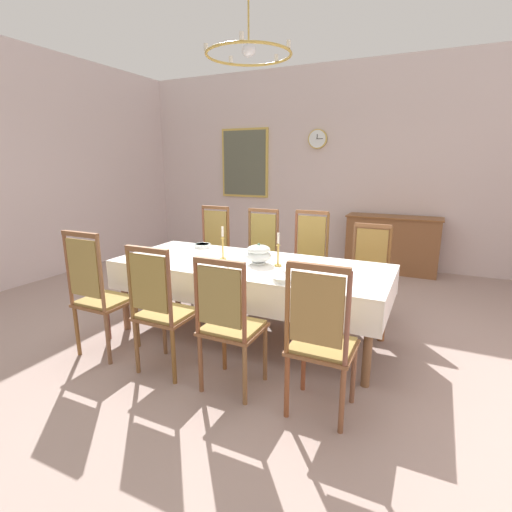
{
  "coord_description": "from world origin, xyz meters",
  "views": [
    {
      "loc": [
        1.61,
        -3.22,
        1.73
      ],
      "look_at": [
        0.07,
        0.01,
        0.84
      ],
      "focal_mm": 26.58,
      "sensor_mm": 36.0,
      "label": 1
    }
  ],
  "objects_px": {
    "mounted_clock": "(318,139)",
    "framed_painting": "(245,163)",
    "chair_south_b": "(161,308)",
    "bowl_near_left": "(283,279)",
    "chandelier": "(249,54)",
    "chair_north_d": "(368,271)",
    "chair_south_a": "(98,293)",
    "chair_north_c": "(308,261)",
    "chair_south_c": "(229,322)",
    "sideboard": "(392,244)",
    "spoon_primary": "(297,282)",
    "bowl_far_left": "(202,245)",
    "chair_north_a": "(211,250)",
    "candlestick_west": "(223,247)",
    "bowl_near_right": "(153,259)",
    "chair_south_d": "(320,339)",
    "candlestick_east": "(278,253)",
    "chair_north_b": "(259,255)",
    "spoon_secondary": "(145,259)",
    "soup_tureen": "(259,254)",
    "dining_table": "(250,270)"
  },
  "relations": [
    {
      "from": "chair_south_a",
      "to": "bowl_far_left",
      "type": "bearing_deg",
      "value": 79.82
    },
    {
      "from": "chair_south_d",
      "to": "candlestick_east",
      "type": "height_order",
      "value": "chair_south_d"
    },
    {
      "from": "chair_north_b",
      "to": "framed_painting",
      "type": "distance_m",
      "value": 3.0
    },
    {
      "from": "spoon_primary",
      "to": "framed_painting",
      "type": "xyz_separation_m",
      "value": [
        -2.39,
        3.74,
        0.95
      ]
    },
    {
      "from": "dining_table",
      "to": "spoon_primary",
      "type": "xyz_separation_m",
      "value": [
        0.64,
        -0.41,
        0.08
      ]
    },
    {
      "from": "chair_north_d",
      "to": "mounted_clock",
      "type": "bearing_deg",
      "value": -60.56
    },
    {
      "from": "chair_north_a",
      "to": "candlestick_west",
      "type": "distance_m",
      "value": 1.24
    },
    {
      "from": "chair_south_d",
      "to": "bowl_far_left",
      "type": "xyz_separation_m",
      "value": [
        -1.8,
        1.33,
        0.21
      ]
    },
    {
      "from": "chair_south_d",
      "to": "candlestick_east",
      "type": "distance_m",
      "value": 1.22
    },
    {
      "from": "chair_south_b",
      "to": "bowl_near_left",
      "type": "height_order",
      "value": "chair_south_b"
    },
    {
      "from": "chair_north_d",
      "to": "bowl_near_right",
      "type": "height_order",
      "value": "chair_north_d"
    },
    {
      "from": "chair_south_b",
      "to": "bowl_near_left",
      "type": "bearing_deg",
      "value": 30.83
    },
    {
      "from": "chair_south_a",
      "to": "candlestick_west",
      "type": "distance_m",
      "value": 1.24
    },
    {
      "from": "candlestick_west",
      "to": "spoon_secondary",
      "type": "distance_m",
      "value": 0.81
    },
    {
      "from": "mounted_clock",
      "to": "framed_painting",
      "type": "distance_m",
      "value": 1.47
    },
    {
      "from": "bowl_near_left",
      "to": "sideboard",
      "type": "bearing_deg",
      "value": 81.86
    },
    {
      "from": "candlestick_east",
      "to": "dining_table",
      "type": "bearing_deg",
      "value": -180.0
    },
    {
      "from": "bowl_far_left",
      "to": "chandelier",
      "type": "relative_size",
      "value": 0.25
    },
    {
      "from": "chair_south_c",
      "to": "spoon_primary",
      "type": "bearing_deg",
      "value": 57.55
    },
    {
      "from": "bowl_near_left",
      "to": "sideboard",
      "type": "xyz_separation_m",
      "value": [
        0.5,
        3.52,
        -0.34
      ]
    },
    {
      "from": "chair_north_c",
      "to": "framed_painting",
      "type": "height_order",
      "value": "framed_painting"
    },
    {
      "from": "mounted_clock",
      "to": "framed_painting",
      "type": "height_order",
      "value": "framed_painting"
    },
    {
      "from": "chair_north_b",
      "to": "chair_north_c",
      "type": "height_order",
      "value": "chair_north_c"
    },
    {
      "from": "chair_north_d",
      "to": "sideboard",
      "type": "bearing_deg",
      "value": -90.68
    },
    {
      "from": "chair_south_d",
      "to": "chair_north_b",
      "type": "bearing_deg",
      "value": 125.18
    },
    {
      "from": "chair_north_c",
      "to": "chair_south_d",
      "type": "relative_size",
      "value": 1.05
    },
    {
      "from": "candlestick_west",
      "to": "mounted_clock",
      "type": "relative_size",
      "value": 1.03
    },
    {
      "from": "chandelier",
      "to": "chair_north_c",
      "type": "bearing_deg",
      "value": 72.68
    },
    {
      "from": "chair_south_b",
      "to": "chair_south_d",
      "type": "relative_size",
      "value": 0.98
    },
    {
      "from": "chair_south_c",
      "to": "mounted_clock",
      "type": "bearing_deg",
      "value": 98.54
    },
    {
      "from": "chandelier",
      "to": "chair_north_d",
      "type": "bearing_deg",
      "value": 43.33
    },
    {
      "from": "chair_north_a",
      "to": "bowl_far_left",
      "type": "bearing_deg",
      "value": 112.78
    },
    {
      "from": "soup_tureen",
      "to": "candlestick_east",
      "type": "relative_size",
      "value": 0.78
    },
    {
      "from": "chair_south_a",
      "to": "chair_north_c",
      "type": "xyz_separation_m",
      "value": [
        1.34,
        1.9,
        0.0
      ]
    },
    {
      "from": "chair_north_b",
      "to": "chair_north_d",
      "type": "distance_m",
      "value": 1.34
    },
    {
      "from": "soup_tureen",
      "to": "bowl_near_right",
      "type": "bearing_deg",
      "value": -159.37
    },
    {
      "from": "candlestick_east",
      "to": "chandelier",
      "type": "relative_size",
      "value": 0.42
    },
    {
      "from": "soup_tureen",
      "to": "chair_south_a",
      "type": "bearing_deg",
      "value": -140.17
    },
    {
      "from": "chair_south_b",
      "to": "spoon_primary",
      "type": "distance_m",
      "value": 1.13
    },
    {
      "from": "chair_north_d",
      "to": "spoon_primary",
      "type": "height_order",
      "value": "chair_north_d"
    },
    {
      "from": "chair_south_b",
      "to": "bowl_near_right",
      "type": "relative_size",
      "value": 6.08
    },
    {
      "from": "chair_north_c",
      "to": "bowl_near_left",
      "type": "xyz_separation_m",
      "value": [
        0.23,
        -1.38,
        0.19
      ]
    },
    {
      "from": "sideboard",
      "to": "spoon_secondary",
      "type": "bearing_deg",
      "value": 59.21
    },
    {
      "from": "bowl_far_left",
      "to": "spoon_primary",
      "type": "bearing_deg",
      "value": -28.69
    },
    {
      "from": "sideboard",
      "to": "spoon_primary",
      "type": "bearing_deg",
      "value": 83.67
    },
    {
      "from": "bowl_near_right",
      "to": "mounted_clock",
      "type": "xyz_separation_m",
      "value": [
        0.55,
        3.7,
        1.33
      ]
    },
    {
      "from": "chair_north_b",
      "to": "sideboard",
      "type": "bearing_deg",
      "value": -122.58
    },
    {
      "from": "bowl_near_left",
      "to": "spoon_primary",
      "type": "distance_m",
      "value": 0.12
    },
    {
      "from": "chair_south_a",
      "to": "chair_north_d",
      "type": "height_order",
      "value": "chair_south_a"
    },
    {
      "from": "chandelier",
      "to": "candlestick_west",
      "type": "bearing_deg",
      "value": -180.0
    }
  ]
}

